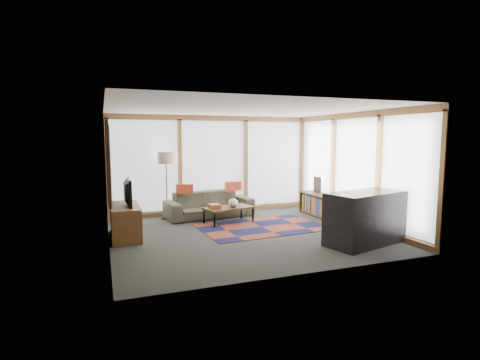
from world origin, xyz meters
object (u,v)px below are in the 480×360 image
object	(u,v)px
bar_counter	(365,218)
tv_console	(125,221)
floor_lamp	(167,186)
sofa	(209,204)
television	(124,192)
coffee_table	(229,215)
bookshelf	(329,208)

from	to	relation	value
bar_counter	tv_console	bearing A→B (deg)	140.10
floor_lamp	sofa	bearing A→B (deg)	-9.37
tv_console	bar_counter	bearing A→B (deg)	-25.77
tv_console	television	xyz separation A→B (m)	(0.00, 0.02, 0.60)
sofa	television	distance (m)	2.57
sofa	coffee_table	xyz separation A→B (m)	(0.25, -0.82, -0.13)
sofa	bar_counter	bearing A→B (deg)	-64.62
bookshelf	tv_console	world-z (taller)	tv_console
coffee_table	sofa	bearing A→B (deg)	107.13
floor_lamp	television	size ratio (longest dim) A/B	1.78
floor_lamp	bookshelf	size ratio (longest dim) A/B	0.73
sofa	bookshelf	size ratio (longest dim) A/B	0.97
tv_console	television	world-z (taller)	television
bookshelf	tv_console	bearing A→B (deg)	-179.89
bookshelf	bar_counter	size ratio (longest dim) A/B	1.45
floor_lamp	coffee_table	bearing A→B (deg)	-37.32
bookshelf	bar_counter	bearing A→B (deg)	-105.78
floor_lamp	television	distance (m)	1.83
floor_lamp	tv_console	xyz separation A→B (m)	(-1.09, -1.49, -0.50)
sofa	floor_lamp	bearing A→B (deg)	163.67
coffee_table	bar_counter	bearing A→B (deg)	-53.63
television	bar_counter	xyz separation A→B (m)	(4.27, -2.08, -0.43)
bookshelf	tv_console	xyz separation A→B (m)	(-4.85, -0.01, 0.05)
bar_counter	sofa	bearing A→B (deg)	108.21
coffee_table	bar_counter	world-z (taller)	bar_counter
sofa	bar_counter	size ratio (longest dim) A/B	1.40
tv_console	floor_lamp	bearing A→B (deg)	53.84
coffee_table	television	bearing A→B (deg)	-168.53
floor_lamp	coffee_table	distance (m)	1.75
coffee_table	television	size ratio (longest dim) A/B	1.22
bookshelf	floor_lamp	bearing A→B (deg)	158.57
sofa	coffee_table	size ratio (longest dim) A/B	1.93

